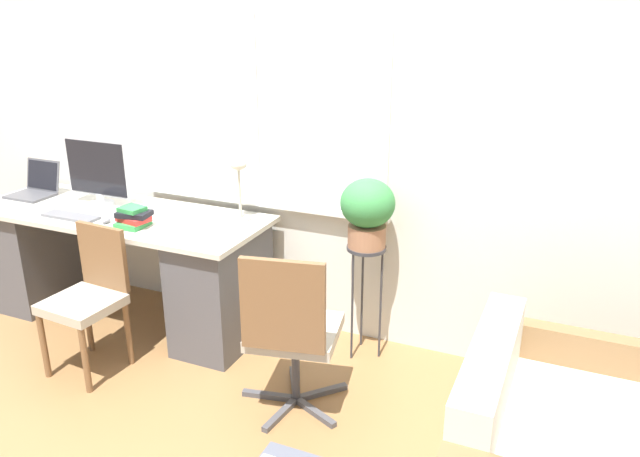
# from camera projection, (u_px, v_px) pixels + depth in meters

# --- Properties ---
(ground_plane) EXTENTS (14.00, 14.00, 0.00)m
(ground_plane) POSITION_uv_depth(u_px,v_px,m) (201.00, 371.00, 3.68)
(ground_plane) COLOR olive
(wall_back_with_window) EXTENTS (9.00, 0.12, 2.70)m
(wall_back_with_window) POSITION_uv_depth(u_px,v_px,m) (259.00, 120.00, 3.90)
(wall_back_with_window) COLOR silver
(wall_back_with_window) RESTS_ON ground_plane
(desk) EXTENTS (2.01, 0.72, 0.77)m
(desk) POSITION_uv_depth(u_px,v_px,m) (123.00, 263.00, 4.16)
(desk) COLOR beige
(desk) RESTS_ON ground_plane
(laptop) EXTENTS (0.30, 0.28, 0.23)m
(laptop) POSITION_uv_depth(u_px,v_px,m) (35.00, 188.00, 4.37)
(laptop) COLOR #4C4C51
(laptop) RESTS_ON desk
(monitor) EXTENTS (0.49, 0.17, 0.44)m
(monitor) POSITION_uv_depth(u_px,v_px,m) (98.00, 171.00, 4.11)
(monitor) COLOR silver
(monitor) RESTS_ON desk
(keyboard) EXTENTS (0.39, 0.12, 0.02)m
(keyboard) POSITION_uv_depth(u_px,v_px,m) (71.00, 216.00, 3.93)
(keyboard) COLOR slate
(keyboard) RESTS_ON desk
(mouse) EXTENTS (0.04, 0.06, 0.03)m
(mouse) POSITION_uv_depth(u_px,v_px,m) (106.00, 221.00, 3.83)
(mouse) COLOR slate
(mouse) RESTS_ON desk
(desk_lamp) EXTENTS (0.14, 0.14, 0.38)m
(desk_lamp) POSITION_uv_depth(u_px,v_px,m) (239.00, 179.00, 3.82)
(desk_lamp) COLOR #BCB299
(desk_lamp) RESTS_ON desk
(book_stack) EXTENTS (0.21, 0.17, 0.12)m
(book_stack) POSITION_uv_depth(u_px,v_px,m) (133.00, 218.00, 3.77)
(book_stack) COLOR green
(book_stack) RESTS_ON desk
(desk_chair_wooden) EXTENTS (0.41, 0.42, 0.84)m
(desk_chair_wooden) POSITION_uv_depth(u_px,v_px,m) (89.00, 295.00, 3.58)
(desk_chair_wooden) COLOR brown
(desk_chair_wooden) RESTS_ON ground_plane
(office_chair_swivel) EXTENTS (0.59, 0.58, 0.93)m
(office_chair_swivel) POSITION_uv_depth(u_px,v_px,m) (291.00, 331.00, 3.16)
(office_chair_swivel) COLOR #47474C
(office_chair_swivel) RESTS_ON ground_plane
(plant_stand) EXTENTS (0.23, 0.23, 0.71)m
(plant_stand) POSITION_uv_depth(u_px,v_px,m) (366.00, 263.00, 3.66)
(plant_stand) COLOR #333338
(plant_stand) RESTS_ON ground_plane
(potted_plant) EXTENTS (0.31, 0.31, 0.40)m
(potted_plant) POSITION_uv_depth(u_px,v_px,m) (368.00, 209.00, 3.54)
(potted_plant) COLOR #9E6B4C
(potted_plant) RESTS_ON plant_stand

